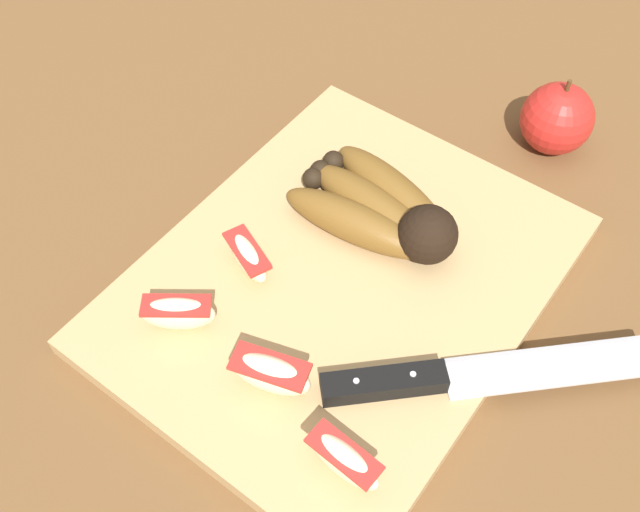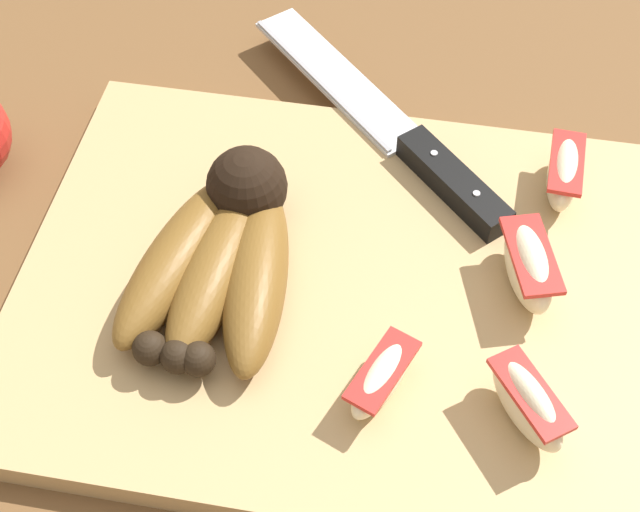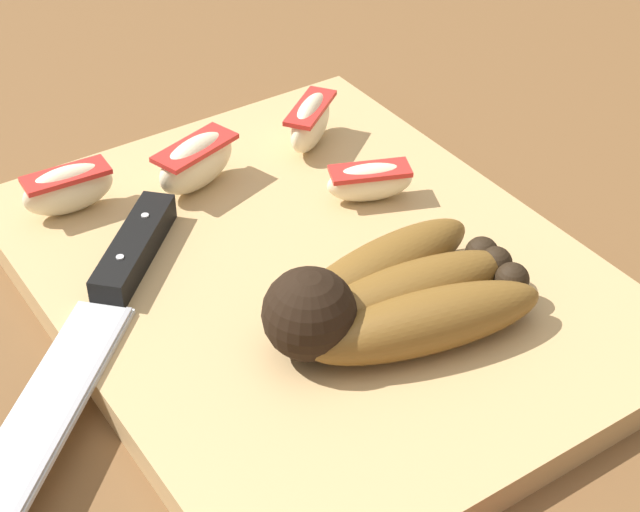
{
  "view_description": "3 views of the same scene",
  "coord_description": "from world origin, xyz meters",
  "px_view_note": "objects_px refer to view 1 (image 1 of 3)",
  "views": [
    {
      "loc": [
        -0.31,
        -0.19,
        0.55
      ],
      "look_at": [
        -0.01,
        0.03,
        0.05
      ],
      "focal_mm": 41.35,
      "sensor_mm": 36.0,
      "label": 1
    },
    {
      "loc": [
        -0.05,
        0.35,
        0.48
      ],
      "look_at": [
        0.01,
        0.01,
        0.03
      ],
      "focal_mm": 49.88,
      "sensor_mm": 36.0,
      "label": 2
    },
    {
      "loc": [
        0.43,
        -0.26,
        0.42
      ],
      "look_at": [
        0.03,
        0.01,
        0.05
      ],
      "focal_mm": 57.72,
      "sensor_mm": 36.0,
      "label": 3
    }
  ],
  "objects_px": {
    "apple_wedge_near": "(272,375)",
    "apple_wedge_far": "(178,313)",
    "chefs_knife": "(443,377)",
    "apple_wedge_middle": "(248,256)",
    "banana_bunch": "(382,211)",
    "apple_wedge_extra": "(344,459)",
    "whole_apple": "(557,119)"
  },
  "relations": [
    {
      "from": "apple_wedge_near",
      "to": "whole_apple",
      "type": "distance_m",
      "value": 0.4
    },
    {
      "from": "banana_bunch",
      "to": "apple_wedge_middle",
      "type": "height_order",
      "value": "banana_bunch"
    },
    {
      "from": "apple_wedge_middle",
      "to": "apple_wedge_far",
      "type": "bearing_deg",
      "value": 176.2
    },
    {
      "from": "apple_wedge_middle",
      "to": "banana_bunch",
      "type": "bearing_deg",
      "value": -31.46
    },
    {
      "from": "apple_wedge_extra",
      "to": "whole_apple",
      "type": "bearing_deg",
      "value": 4.72
    },
    {
      "from": "banana_bunch",
      "to": "whole_apple",
      "type": "bearing_deg",
      "value": -19.29
    },
    {
      "from": "apple_wedge_near",
      "to": "apple_wedge_middle",
      "type": "distance_m",
      "value": 0.12
    },
    {
      "from": "apple_wedge_middle",
      "to": "apple_wedge_far",
      "type": "relative_size",
      "value": 1.02
    },
    {
      "from": "apple_wedge_middle",
      "to": "apple_wedge_far",
      "type": "distance_m",
      "value": 0.08
    },
    {
      "from": "apple_wedge_near",
      "to": "apple_wedge_extra",
      "type": "xyz_separation_m",
      "value": [
        -0.02,
        -0.08,
        -0.0
      ]
    },
    {
      "from": "apple_wedge_near",
      "to": "apple_wedge_middle",
      "type": "relative_size",
      "value": 1.13
    },
    {
      "from": "chefs_knife",
      "to": "apple_wedge_middle",
      "type": "height_order",
      "value": "apple_wedge_middle"
    },
    {
      "from": "banana_bunch",
      "to": "chefs_knife",
      "type": "height_order",
      "value": "banana_bunch"
    },
    {
      "from": "banana_bunch",
      "to": "apple_wedge_far",
      "type": "relative_size",
      "value": 2.66
    },
    {
      "from": "apple_wedge_extra",
      "to": "whole_apple",
      "type": "height_order",
      "value": "whole_apple"
    },
    {
      "from": "apple_wedge_near",
      "to": "apple_wedge_middle",
      "type": "bearing_deg",
      "value": 49.24
    },
    {
      "from": "apple_wedge_middle",
      "to": "whole_apple",
      "type": "xyz_separation_m",
      "value": [
        0.32,
        -0.14,
        0.0
      ]
    },
    {
      "from": "apple_wedge_near",
      "to": "apple_wedge_middle",
      "type": "xyz_separation_m",
      "value": [
        0.08,
        0.09,
        -0.01
      ]
    },
    {
      "from": "banana_bunch",
      "to": "apple_wedge_far",
      "type": "height_order",
      "value": "banana_bunch"
    },
    {
      "from": "apple_wedge_middle",
      "to": "apple_wedge_extra",
      "type": "relative_size",
      "value": 0.98
    },
    {
      "from": "apple_wedge_middle",
      "to": "apple_wedge_extra",
      "type": "height_order",
      "value": "apple_wedge_extra"
    },
    {
      "from": "chefs_knife",
      "to": "apple_wedge_near",
      "type": "xyz_separation_m",
      "value": [
        -0.09,
        0.11,
        0.01
      ]
    },
    {
      "from": "banana_bunch",
      "to": "chefs_knife",
      "type": "bearing_deg",
      "value": -128.97
    },
    {
      "from": "banana_bunch",
      "to": "whole_apple",
      "type": "relative_size",
      "value": 1.9
    },
    {
      "from": "chefs_knife",
      "to": "apple_wedge_middle",
      "type": "bearing_deg",
      "value": 91.6
    },
    {
      "from": "apple_wedge_far",
      "to": "apple_wedge_near",
      "type": "bearing_deg",
      "value": -88.66
    },
    {
      "from": "chefs_knife",
      "to": "apple_wedge_extra",
      "type": "bearing_deg",
      "value": 168.52
    },
    {
      "from": "banana_bunch",
      "to": "whole_apple",
      "type": "xyz_separation_m",
      "value": [
        0.21,
        -0.07,
        -0.0
      ]
    },
    {
      "from": "apple_wedge_near",
      "to": "apple_wedge_far",
      "type": "height_order",
      "value": "same"
    },
    {
      "from": "banana_bunch",
      "to": "apple_wedge_extra",
      "type": "xyz_separation_m",
      "value": [
        -0.21,
        -0.11,
        -0.0
      ]
    },
    {
      "from": "chefs_knife",
      "to": "apple_wedge_near",
      "type": "bearing_deg",
      "value": 128.89
    },
    {
      "from": "chefs_knife",
      "to": "apple_wedge_extra",
      "type": "distance_m",
      "value": 0.11
    }
  ]
}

